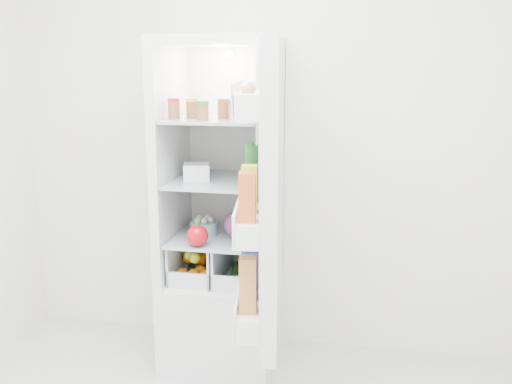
% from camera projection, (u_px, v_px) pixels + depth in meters
% --- Properties ---
extents(room_walls, '(3.02, 3.02, 2.61)m').
position_uv_depth(room_walls, '(181.00, 88.00, 1.76)').
color(room_walls, white).
rests_on(room_walls, ground).
extents(refrigerator, '(0.60, 0.60, 1.80)m').
position_uv_depth(refrigerator, '(224.00, 246.00, 3.19)').
color(refrigerator, white).
rests_on(refrigerator, ground).
extents(shelf_low, '(0.49, 0.53, 0.01)m').
position_uv_depth(shelf_low, '(221.00, 236.00, 3.12)').
color(shelf_low, '#A1B1BC').
rests_on(shelf_low, refrigerator).
extents(shelf_mid, '(0.49, 0.53, 0.02)m').
position_uv_depth(shelf_mid, '(220.00, 181.00, 3.05)').
color(shelf_mid, '#A1B1BC').
rests_on(shelf_mid, refrigerator).
extents(shelf_top, '(0.49, 0.53, 0.02)m').
position_uv_depth(shelf_top, '(219.00, 119.00, 2.97)').
color(shelf_top, '#A1B1BC').
rests_on(shelf_top, refrigerator).
extents(crisper_left, '(0.23, 0.46, 0.22)m').
position_uv_depth(crisper_left, '(200.00, 257.00, 3.17)').
color(crisper_left, silver).
rests_on(crisper_left, refrigerator).
extents(crisper_right, '(0.23, 0.46, 0.22)m').
position_uv_depth(crisper_right, '(243.00, 260.00, 3.12)').
color(crisper_right, silver).
rests_on(crisper_right, refrigerator).
extents(condiment_jars, '(0.46, 0.16, 0.08)m').
position_uv_depth(condiment_jars, '(213.00, 111.00, 2.86)').
color(condiment_jars, '#B21919').
rests_on(condiment_jars, shelf_top).
extents(squeeze_bottle, '(0.07, 0.07, 0.18)m').
position_uv_depth(squeeze_bottle, '(252.00, 100.00, 2.92)').
color(squeeze_bottle, white).
rests_on(squeeze_bottle, shelf_top).
extents(tub_white, '(0.17, 0.17, 0.09)m').
position_uv_depth(tub_white, '(197.00, 172.00, 3.02)').
color(tub_white, white).
rests_on(tub_white, shelf_mid).
extents(tin_red, '(0.09, 0.09, 0.05)m').
position_uv_depth(tin_red, '(251.00, 180.00, 2.88)').
color(tin_red, '#BD3F1C').
rests_on(tin_red, shelf_mid).
extents(tub_green, '(0.12, 0.14, 0.07)m').
position_uv_depth(tub_green, '(252.00, 172.00, 3.07)').
color(tub_green, '#3A8143').
rests_on(tub_green, shelf_mid).
extents(red_cabbage, '(0.15, 0.15, 0.15)m').
position_uv_depth(red_cabbage, '(238.00, 224.00, 3.04)').
color(red_cabbage, '#581F5B').
rests_on(red_cabbage, shelf_low).
extents(bell_pepper, '(0.11, 0.11, 0.11)m').
position_uv_depth(bell_pepper, '(197.00, 236.00, 2.91)').
color(bell_pepper, '#B80B15').
rests_on(bell_pepper, shelf_low).
extents(mushroom_bowl, '(0.17, 0.17, 0.07)m').
position_uv_depth(mushroom_bowl, '(204.00, 228.00, 3.12)').
color(mushroom_bowl, '#85B6C6').
rests_on(mushroom_bowl, shelf_low).
extents(salad_bag, '(0.10, 0.10, 0.10)m').
position_uv_depth(salad_bag, '(249.00, 234.00, 2.96)').
color(salad_bag, '#AFCA97').
rests_on(salad_bag, shelf_low).
extents(citrus_pile, '(0.20, 0.31, 0.16)m').
position_uv_depth(citrus_pile, '(199.00, 264.00, 3.15)').
color(citrus_pile, orange).
rests_on(citrus_pile, refrigerator).
extents(veg_pile, '(0.16, 0.30, 0.10)m').
position_uv_depth(veg_pile, '(244.00, 268.00, 3.13)').
color(veg_pile, '#1D4D19').
rests_on(veg_pile, refrigerator).
extents(fridge_door, '(0.25, 0.60, 1.30)m').
position_uv_depth(fridge_door, '(264.00, 201.00, 2.42)').
color(fridge_door, white).
rests_on(fridge_door, refrigerator).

